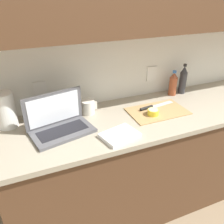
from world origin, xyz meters
The scene contains 12 objects.
ground_plane centered at (0.00, 0.00, 0.00)m, with size 12.00×12.00×0.00m, color #847056.
wall_back centered at (0.00, 0.24, 1.56)m, with size 5.20×0.38×2.60m.
counter_unit centered at (0.02, 0.00, 0.45)m, with size 2.25×0.63×0.88m.
laptop centered at (-0.69, 0.02, 0.94)m, with size 0.42×0.30×0.24m.
cutting_board centered at (0.03, 0.00, 0.88)m, with size 0.43×0.27×0.01m, color tan.
knife centered at (0.01, 0.06, 0.90)m, with size 0.31×0.07×0.02m.
lemon_half_cut centered at (-0.03, -0.04, 0.91)m, with size 0.08×0.08×0.04m.
bottle_green_soda centered at (0.41, 0.22, 1.00)m, with size 0.06×0.06×0.26m.
bottle_oil_tall centered at (0.31, 0.22, 0.98)m, with size 0.07×0.07×0.21m.
measuring_cup centered at (-0.45, 0.17, 0.93)m, with size 0.11×0.09×0.10m.
paper_towel_roll centered at (-0.99, 0.20, 1.00)m, with size 0.13×0.13×0.24m.
dish_towel centered at (-0.36, -0.19, 0.89)m, with size 0.22×0.16×0.02m, color white.
Camera 1 is at (-0.87, -1.30, 1.71)m, focal length 38.00 mm.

